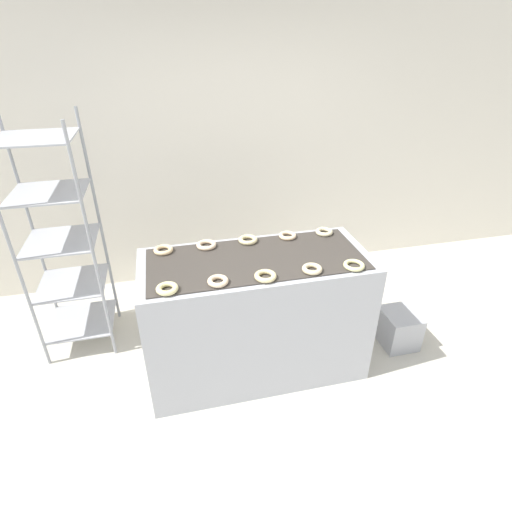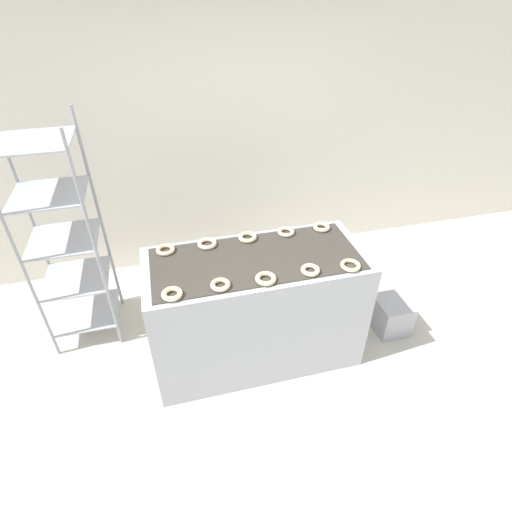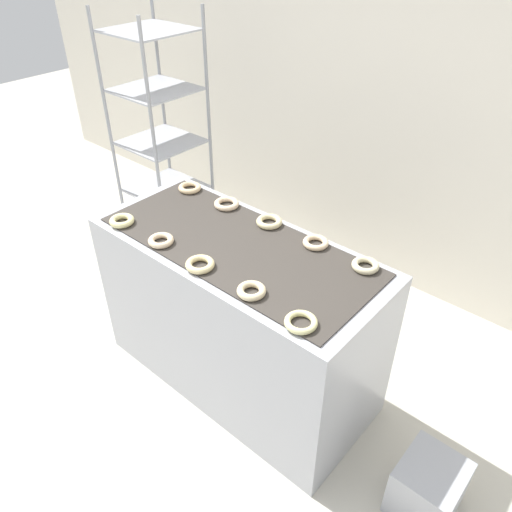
{
  "view_description": "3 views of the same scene",
  "coord_description": "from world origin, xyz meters",
  "px_view_note": "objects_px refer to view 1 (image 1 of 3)",
  "views": [
    {
      "loc": [
        -0.55,
        -1.7,
        2.33
      ],
      "look_at": [
        0.0,
        0.6,
        1.0
      ],
      "focal_mm": 28.0,
      "sensor_mm": 36.0,
      "label": 1
    },
    {
      "loc": [
        -0.57,
        -1.61,
        2.63
      ],
      "look_at": [
        0.0,
        0.6,
        1.0
      ],
      "focal_mm": 28.0,
      "sensor_mm": 36.0,
      "label": 2
    },
    {
      "loc": [
        1.45,
        -0.92,
        2.4
      ],
      "look_at": [
        0.0,
        0.75,
        0.82
      ],
      "focal_mm": 35.0,
      "sensor_mm": 36.0,
      "label": 3
    }
  ],
  "objects_px": {
    "donut_far_left": "(206,245)",
    "donut_far_right": "(288,236)",
    "donut_near_center": "(265,276)",
    "donut_near_leftmost": "(167,289)",
    "baking_rack_cart": "(61,241)",
    "donut_far_center": "(248,240)",
    "fryer_machine": "(256,315)",
    "donut_near_left": "(218,281)",
    "donut_near_right": "(312,269)",
    "donut_far_leftmost": "(163,250)",
    "donut_near_rightmost": "(354,265)",
    "glaze_bin": "(398,328)",
    "donut_far_rightmost": "(324,232)"
  },
  "relations": [
    {
      "from": "donut_far_leftmost",
      "to": "fryer_machine",
      "type": "bearing_deg",
      "value": -21.73
    },
    {
      "from": "donut_near_left",
      "to": "donut_near_rightmost",
      "type": "distance_m",
      "value": 0.9
    },
    {
      "from": "donut_far_left",
      "to": "donut_far_center",
      "type": "xyz_separation_m",
      "value": [
        0.31,
        0.01,
        0.0
      ]
    },
    {
      "from": "fryer_machine",
      "to": "donut_far_right",
      "type": "height_order",
      "value": "donut_far_right"
    },
    {
      "from": "donut_near_left",
      "to": "donut_far_rightmost",
      "type": "distance_m",
      "value": 1.03
    },
    {
      "from": "baking_rack_cart",
      "to": "donut_far_right",
      "type": "relative_size",
      "value": 14.24
    },
    {
      "from": "donut_near_left",
      "to": "donut_near_center",
      "type": "relative_size",
      "value": 0.93
    },
    {
      "from": "fryer_machine",
      "to": "glaze_bin",
      "type": "bearing_deg",
      "value": -1.26
    },
    {
      "from": "donut_far_rightmost",
      "to": "donut_near_rightmost",
      "type": "bearing_deg",
      "value": -89.58
    },
    {
      "from": "fryer_machine",
      "to": "glaze_bin",
      "type": "relative_size",
      "value": 5.12
    },
    {
      "from": "donut_near_center",
      "to": "donut_near_leftmost",
      "type": "bearing_deg",
      "value": -179.79
    },
    {
      "from": "donut_near_left",
      "to": "donut_far_right",
      "type": "distance_m",
      "value": 0.79
    },
    {
      "from": "fryer_machine",
      "to": "donut_far_right",
      "type": "relative_size",
      "value": 12.17
    },
    {
      "from": "glaze_bin",
      "to": "donut_far_right",
      "type": "relative_size",
      "value": 2.38
    },
    {
      "from": "donut_near_right",
      "to": "donut_far_right",
      "type": "relative_size",
      "value": 1.0
    },
    {
      "from": "donut_near_left",
      "to": "donut_far_right",
      "type": "xyz_separation_m",
      "value": [
        0.61,
        0.5,
        -0.0
      ]
    },
    {
      "from": "donut_far_leftmost",
      "to": "donut_far_center",
      "type": "relative_size",
      "value": 0.97
    },
    {
      "from": "donut_near_left",
      "to": "donut_far_right",
      "type": "bearing_deg",
      "value": 39.76
    },
    {
      "from": "donut_far_leftmost",
      "to": "donut_far_left",
      "type": "relative_size",
      "value": 0.96
    },
    {
      "from": "donut_far_right",
      "to": "donut_far_center",
      "type": "bearing_deg",
      "value": -179.85
    },
    {
      "from": "baking_rack_cart",
      "to": "donut_near_rightmost",
      "type": "relative_size",
      "value": 13.38
    },
    {
      "from": "donut_near_right",
      "to": "donut_near_rightmost",
      "type": "bearing_deg",
      "value": -3.27
    },
    {
      "from": "donut_near_right",
      "to": "donut_far_leftmost",
      "type": "height_order",
      "value": "donut_near_right"
    },
    {
      "from": "donut_far_left",
      "to": "donut_far_right",
      "type": "distance_m",
      "value": 0.61
    },
    {
      "from": "donut_far_rightmost",
      "to": "donut_far_leftmost",
      "type": "bearing_deg",
      "value": -179.51
    },
    {
      "from": "donut_far_left",
      "to": "donut_far_right",
      "type": "bearing_deg",
      "value": 1.03
    },
    {
      "from": "donut_near_leftmost",
      "to": "donut_near_center",
      "type": "bearing_deg",
      "value": 0.21
    },
    {
      "from": "baking_rack_cart",
      "to": "donut_near_leftmost",
      "type": "relative_size",
      "value": 13.96
    },
    {
      "from": "donut_near_left",
      "to": "donut_far_leftmost",
      "type": "distance_m",
      "value": 0.58
    },
    {
      "from": "donut_far_leftmost",
      "to": "donut_far_right",
      "type": "height_order",
      "value": "donut_far_leftmost"
    },
    {
      "from": "donut_far_center",
      "to": "donut_far_right",
      "type": "bearing_deg",
      "value": 0.15
    },
    {
      "from": "donut_near_rightmost",
      "to": "donut_far_center",
      "type": "xyz_separation_m",
      "value": [
        -0.6,
        0.52,
        0.0
      ]
    },
    {
      "from": "glaze_bin",
      "to": "donut_near_leftmost",
      "type": "height_order",
      "value": "donut_near_leftmost"
    },
    {
      "from": "donut_far_center",
      "to": "donut_far_leftmost",
      "type": "bearing_deg",
      "value": -178.68
    },
    {
      "from": "donut_near_center",
      "to": "donut_far_left",
      "type": "relative_size",
      "value": 0.98
    },
    {
      "from": "fryer_machine",
      "to": "donut_near_center",
      "type": "relative_size",
      "value": 11.37
    },
    {
      "from": "donut_near_left",
      "to": "fryer_machine",
      "type": "bearing_deg",
      "value": 39.17
    },
    {
      "from": "donut_far_leftmost",
      "to": "donut_near_center",
      "type": "bearing_deg",
      "value": -39.45
    },
    {
      "from": "donut_near_left",
      "to": "donut_near_right",
      "type": "xyz_separation_m",
      "value": [
        0.61,
        0.0,
        0.0
      ]
    },
    {
      "from": "glaze_bin",
      "to": "donut_near_center",
      "type": "distance_m",
      "value": 1.51
    },
    {
      "from": "fryer_machine",
      "to": "donut_near_right",
      "type": "distance_m",
      "value": 0.64
    },
    {
      "from": "fryer_machine",
      "to": "donut_near_right",
      "type": "xyz_separation_m",
      "value": [
        0.32,
        -0.24,
        0.5
      ]
    },
    {
      "from": "glaze_bin",
      "to": "donut_far_leftmost",
      "type": "bearing_deg",
      "value": 171.6
    },
    {
      "from": "baking_rack_cart",
      "to": "donut_near_leftmost",
      "type": "bearing_deg",
      "value": -50.21
    },
    {
      "from": "donut_near_left",
      "to": "donut_near_rightmost",
      "type": "relative_size",
      "value": 0.94
    },
    {
      "from": "fryer_machine",
      "to": "donut_near_left",
      "type": "distance_m",
      "value": 0.64
    },
    {
      "from": "donut_near_center",
      "to": "donut_near_right",
      "type": "bearing_deg",
      "value": 2.32
    },
    {
      "from": "donut_near_left",
      "to": "donut_far_rightmost",
      "type": "xyz_separation_m",
      "value": [
        0.9,
        0.5,
        -0.0
      ]
    },
    {
      "from": "donut_near_center",
      "to": "donut_far_center",
      "type": "height_order",
      "value": "same"
    },
    {
      "from": "baking_rack_cart",
      "to": "donut_near_center",
      "type": "bearing_deg",
      "value": -33.65
    }
  ]
}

